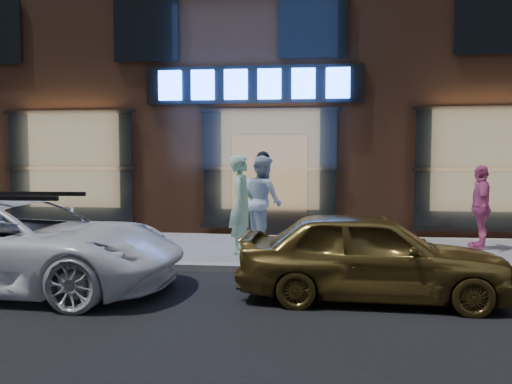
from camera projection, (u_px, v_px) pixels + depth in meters
ground at (250, 272)px, 8.16m from camera, size 90.00×90.00×0.00m
curb at (250, 268)px, 8.16m from camera, size 60.00×0.25×0.12m
storefront_building at (280, 53)px, 15.73m from camera, size 30.20×8.28×10.30m
man_bowtie at (241, 204)px, 9.72m from camera, size 0.50×0.73×1.92m
man_cap at (263, 200)px, 10.63m from camera, size 1.11×1.17×1.91m
passerby at (480, 207)px, 10.22m from camera, size 0.60×1.06×1.71m
white_suv at (20, 244)px, 7.06m from camera, size 4.69×2.29×1.28m
gold_sedan at (371, 255)px, 6.55m from camera, size 3.53×1.54×1.18m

